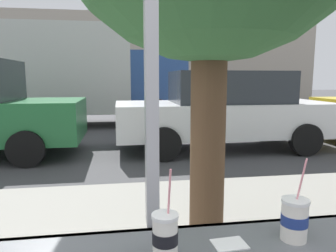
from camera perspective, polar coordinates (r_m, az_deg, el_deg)
The scene contains 9 objects.
ground_plane at distance 9.27m, azimuth -7.82°, elevation -0.90°, with size 60.00×60.00×0.00m, color #424244.
sidewalk_strip at distance 3.11m, azimuth -5.75°, elevation -19.42°, with size 16.00×2.80×0.11m, color gray.
window_wall at distance 1.26m, azimuth -3.14°, elevation 21.24°, with size 2.74×0.20×2.90m.
building_facade_far at distance 22.27m, azimuth -8.55°, elevation 12.12°, with size 28.00×1.20×5.85m, color #A89E8E.
soda_cup_left at distance 1.08m, azimuth -0.52°, elevation -19.33°, with size 0.09×0.09×0.32m.
soda_cup_right at distance 1.29m, azimuth 21.86°, elevation -15.29°, with size 0.10×0.10×0.31m.
napkin_wrapper at distance 1.23m, azimuth 11.02°, elevation -20.19°, with size 0.12×0.09×0.00m, color white.
parked_car_white at distance 6.87m, azimuth 10.25°, elevation 2.88°, with size 4.56×1.88×1.66m.
box_truck at distance 10.62m, azimuth -16.02°, elevation 9.12°, with size 6.43×2.44×3.12m.
Camera 1 is at (-0.12, -1.14, 1.52)m, focal length 33.76 mm.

